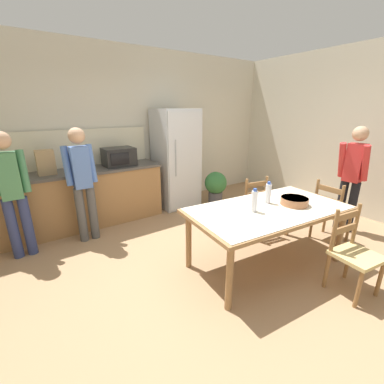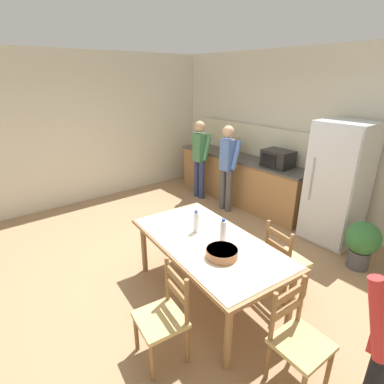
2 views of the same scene
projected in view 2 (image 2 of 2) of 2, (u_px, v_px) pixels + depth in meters
The scene contains 18 objects.
ground_plane at pixel (191, 266), 4.12m from camera, with size 8.32×8.32×0.00m, color #9E7A56.
wall_back at pixel (312, 138), 5.15m from camera, with size 6.52×0.12×2.90m, color beige.
wall_left at pixel (90, 129), 5.97m from camera, with size 0.12×5.20×2.90m, color beige.
kitchen_counter at pixel (240, 179), 6.12m from camera, with size 3.01×0.66×0.93m.
counter_splashback at pixel (253, 140), 6.02m from camera, with size 2.97×0.03×0.60m, color beige.
refrigerator at pixel (337, 184), 4.49m from camera, with size 0.74×0.73×1.86m.
microwave at pixel (278, 159), 5.25m from camera, with size 0.50×0.39×0.30m.
paper_bag at pixel (233, 146), 6.03m from camera, with size 0.24×0.16×0.36m, color tan.
dining_table at pixel (208, 246), 3.32m from camera, with size 2.00×1.18×0.75m.
bottle_near_centre at pixel (196, 222), 3.43m from camera, with size 0.07×0.07×0.27m.
bottle_off_centre at pixel (223, 231), 3.24m from camera, with size 0.07×0.07×0.27m.
serving_bowl at pixel (222, 252), 2.97m from camera, with size 0.32×0.32×0.09m.
chair_side_near_right at pixel (164, 317), 2.66m from camera, with size 0.47×0.45×0.91m.
chair_head_end at pixel (298, 340), 2.43m from camera, with size 0.42×0.44×0.91m.
chair_side_far_right at pixel (284, 260), 3.48m from camera, with size 0.48×0.47×0.91m.
person_at_sink at pixel (200, 156), 6.14m from camera, with size 0.41×0.28×1.62m.
person_at_counter at pixel (227, 164), 5.54m from camera, with size 0.41×0.28×1.63m.
potted_plant at pixel (362, 242), 3.96m from camera, with size 0.44×0.44×0.67m.
Camera 2 is at (2.72, -2.16, 2.45)m, focal length 28.00 mm.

